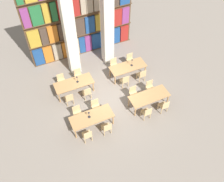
% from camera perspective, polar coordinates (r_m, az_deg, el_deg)
% --- Properties ---
extents(ground_plane, '(40.00, 40.00, 0.00)m').
position_cam_1_polar(ground_plane, '(13.94, -0.21, -1.45)').
color(ground_plane, gray).
extents(bookshelf_bank, '(6.63, 0.35, 5.50)m').
position_cam_1_polar(bookshelf_bank, '(15.30, -7.23, 16.47)').
color(bookshelf_bank, brown).
rests_on(bookshelf_bank, ground_plane).
extents(pillar_left, '(0.60, 0.60, 6.00)m').
position_cam_1_polar(pillar_left, '(13.73, -9.80, 13.88)').
color(pillar_left, silver).
rests_on(pillar_left, ground_plane).
extents(pillar_center, '(0.60, 0.60, 6.00)m').
position_cam_1_polar(pillar_center, '(14.30, -1.13, 16.16)').
color(pillar_center, silver).
rests_on(pillar_center, ground_plane).
extents(reading_table_0, '(2.14, 0.88, 0.74)m').
position_cam_1_polar(reading_table_0, '(12.34, -4.65, -6.09)').
color(reading_table_0, tan).
rests_on(reading_table_0, ground_plane).
extents(chair_0, '(0.42, 0.40, 0.87)m').
position_cam_1_polar(chair_0, '(12.04, -5.65, -10.00)').
color(chair_0, tan).
rests_on(chair_0, ground_plane).
extents(chair_1, '(0.42, 0.40, 0.87)m').
position_cam_1_polar(chair_1, '(12.83, -7.94, -4.91)').
color(chair_1, tan).
rests_on(chair_1, ground_plane).
extents(chair_2, '(0.42, 0.40, 0.87)m').
position_cam_1_polar(chair_2, '(12.21, -1.18, -8.36)').
color(chair_2, tan).
rests_on(chair_2, ground_plane).
extents(chair_3, '(0.42, 0.40, 0.87)m').
position_cam_1_polar(chair_3, '(12.99, -3.75, -3.46)').
color(chair_3, tan).
rests_on(chair_3, ground_plane).
extents(desk_lamp_0, '(0.14, 0.14, 0.41)m').
position_cam_1_polar(desk_lamp_0, '(12.06, -5.31, -5.18)').
color(desk_lamp_0, '#232328').
rests_on(desk_lamp_0, reading_table_0).
extents(reading_table_1, '(2.14, 0.88, 0.74)m').
position_cam_1_polar(reading_table_1, '(13.25, 8.48, -1.32)').
color(reading_table_1, tan).
rests_on(reading_table_1, ground_plane).
extents(chair_4, '(0.42, 0.40, 0.87)m').
position_cam_1_polar(chair_4, '(12.84, 7.94, -4.89)').
color(chair_4, tan).
rests_on(chair_4, ground_plane).
extents(chair_5, '(0.42, 0.40, 0.87)m').
position_cam_1_polar(chair_5, '(13.58, 4.93, -0.43)').
color(chair_5, tan).
rests_on(chair_5, ground_plane).
extents(chair_6, '(0.42, 0.40, 0.87)m').
position_cam_1_polar(chair_6, '(13.25, 11.80, -3.33)').
color(chair_6, tan).
rests_on(chair_6, ground_plane).
extents(chair_7, '(0.42, 0.40, 0.87)m').
position_cam_1_polar(chair_7, '(13.98, 8.68, 0.91)').
color(chair_7, tan).
rests_on(chair_7, ground_plane).
extents(reading_table_2, '(2.14, 0.88, 0.74)m').
position_cam_1_polar(reading_table_2, '(13.88, -8.70, 1.62)').
color(reading_table_2, tan).
rests_on(reading_table_2, ground_plane).
extents(chair_8, '(0.42, 0.40, 0.87)m').
position_cam_1_polar(chair_8, '(13.48, -9.74, -1.67)').
color(chair_8, tan).
rests_on(chair_8, ground_plane).
extents(chair_9, '(0.42, 0.40, 0.87)m').
position_cam_1_polar(chair_9, '(14.45, -11.50, 2.38)').
color(chair_9, tan).
rests_on(chair_9, ground_plane).
extents(chair_10, '(0.42, 0.40, 0.87)m').
position_cam_1_polar(chair_10, '(13.62, -5.71, -0.32)').
color(chair_10, tan).
rests_on(chair_10, ground_plane).
extents(chair_11, '(0.42, 0.40, 0.87)m').
position_cam_1_polar(chair_11, '(14.58, -7.72, 3.60)').
color(chair_11, tan).
rests_on(chair_11, ground_plane).
extents(desk_lamp_1, '(0.14, 0.14, 0.44)m').
position_cam_1_polar(desk_lamp_1, '(13.63, -8.00, 2.93)').
color(desk_lamp_1, '#232328').
rests_on(desk_lamp_1, reading_table_2).
extents(reading_table_3, '(2.14, 0.88, 0.74)m').
position_cam_1_polar(reading_table_3, '(14.67, 3.64, 5.44)').
color(reading_table_3, tan).
rests_on(reading_table_3, ground_plane).
extents(chair_12, '(0.42, 0.40, 0.87)m').
position_cam_1_polar(chair_12, '(14.17, 2.95, 2.42)').
color(chair_12, tan).
rests_on(chair_12, ground_plane).
extents(chair_13, '(0.42, 0.40, 0.87)m').
position_cam_1_polar(chair_13, '(15.09, 0.49, 6.05)').
color(chair_13, tan).
rests_on(chair_13, ground_plane).
extents(chair_14, '(0.42, 0.40, 0.87)m').
position_cam_1_polar(chair_14, '(14.57, 6.79, 3.69)').
color(chair_14, tan).
rests_on(chair_14, ground_plane).
extents(chair_15, '(0.42, 0.40, 0.87)m').
position_cam_1_polar(chair_15, '(15.46, 4.19, 7.17)').
color(chair_15, tan).
rests_on(chair_15, ground_plane).
extents(desk_lamp_2, '(0.14, 0.14, 0.49)m').
position_cam_1_polar(desk_lamp_2, '(14.47, 4.60, 6.82)').
color(desk_lamp_2, '#232328').
rests_on(desk_lamp_2, reading_table_3).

